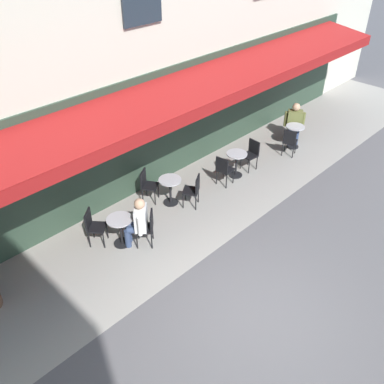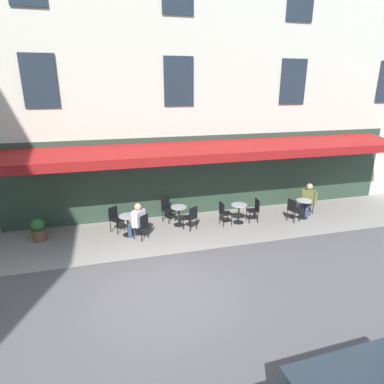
# 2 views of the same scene
# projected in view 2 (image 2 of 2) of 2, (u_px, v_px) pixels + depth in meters

# --- Properties ---
(ground_plane) EXTENTS (70.00, 70.00, 0.00)m
(ground_plane) POSITION_uv_depth(u_px,v_px,m) (161.00, 291.00, 8.38)
(ground_plane) COLOR #565456
(sidewalk_cafe_terrace) EXTENTS (20.50, 3.20, 0.01)m
(sidewalk_cafe_terrace) POSITION_uv_depth(u_px,v_px,m) (230.00, 225.00, 12.30)
(sidewalk_cafe_terrace) COLOR gray
(sidewalk_cafe_terrace) RESTS_ON ground_plane
(cafe_building_facade) EXTENTS (20.00, 10.70, 15.00)m
(cafe_building_facade) POSITION_uv_depth(u_px,v_px,m) (204.00, 33.00, 15.71)
(cafe_building_facade) COLOR beige
(cafe_building_facade) RESTS_ON ground_plane
(cafe_table_near_entrance) EXTENTS (0.60, 0.60, 0.75)m
(cafe_table_near_entrance) POSITION_uv_depth(u_px,v_px,m) (239.00, 211.00, 12.37)
(cafe_table_near_entrance) COLOR black
(cafe_table_near_entrance) RESTS_ON ground_plane
(cafe_chair_black_near_door) EXTENTS (0.44, 0.44, 0.91)m
(cafe_chair_black_near_door) POSITION_uv_depth(u_px,v_px,m) (224.00, 212.00, 12.14)
(cafe_chair_black_near_door) COLOR black
(cafe_chair_black_near_door) RESTS_ON ground_plane
(cafe_chair_black_under_awning) EXTENTS (0.43, 0.43, 0.91)m
(cafe_chair_black_under_awning) POSITION_uv_depth(u_px,v_px,m) (255.00, 208.00, 12.46)
(cafe_chair_black_under_awning) COLOR black
(cafe_chair_black_under_awning) RESTS_ON ground_plane
(cafe_table_mid_terrace) EXTENTS (0.60, 0.60, 0.75)m
(cafe_table_mid_terrace) POSITION_uv_depth(u_px,v_px,m) (303.00, 206.00, 12.83)
(cafe_table_mid_terrace) COLOR black
(cafe_table_mid_terrace) RESTS_ON ground_plane
(cafe_chair_black_back_row) EXTENTS (0.51, 0.51, 0.91)m
(cafe_chair_black_back_row) POSITION_uv_depth(u_px,v_px,m) (293.00, 208.00, 12.47)
(cafe_chair_black_back_row) COLOR black
(cafe_chair_black_back_row) RESTS_ON ground_plane
(cafe_chair_black_facing_street) EXTENTS (0.56, 0.56, 0.91)m
(cafe_chair_black_facing_street) POSITION_uv_depth(u_px,v_px,m) (309.00, 201.00, 13.28)
(cafe_chair_black_facing_street) COLOR black
(cafe_chair_black_facing_street) RESTS_ON ground_plane
(cafe_table_streetside) EXTENTS (0.60, 0.60, 0.75)m
(cafe_table_streetside) POSITION_uv_depth(u_px,v_px,m) (128.00, 222.00, 11.33)
(cafe_table_streetside) COLOR black
(cafe_table_streetside) RESTS_ON ground_plane
(cafe_chair_black_by_window) EXTENTS (0.57, 0.57, 0.91)m
(cafe_chair_black_by_window) POSITION_uv_depth(u_px,v_px,m) (142.00, 225.00, 11.01)
(cafe_chair_black_by_window) COLOR black
(cafe_chair_black_by_window) RESTS_ON ground_plane
(cafe_chair_black_corner_right) EXTENTS (0.56, 0.56, 0.91)m
(cafe_chair_black_corner_right) POSITION_uv_depth(u_px,v_px,m) (115.00, 217.00, 11.65)
(cafe_chair_black_corner_right) COLOR black
(cafe_chair_black_corner_right) RESTS_ON ground_plane
(cafe_table_far_end) EXTENTS (0.60, 0.60, 0.75)m
(cafe_table_far_end) POSITION_uv_depth(u_px,v_px,m) (179.00, 213.00, 12.15)
(cafe_table_far_end) COLOR black
(cafe_table_far_end) RESTS_ON ground_plane
(cafe_chair_black_corner_left) EXTENTS (0.55, 0.55, 0.91)m
(cafe_chair_black_corner_left) POSITION_uv_depth(u_px,v_px,m) (191.00, 216.00, 11.73)
(cafe_chair_black_corner_left) COLOR black
(cafe_chair_black_corner_left) RESTS_ON ground_plane
(cafe_chair_black_kerbside) EXTENTS (0.55, 0.55, 0.91)m
(cafe_chair_black_kerbside) POSITION_uv_depth(u_px,v_px,m) (167.00, 208.00, 12.53)
(cafe_chair_black_kerbside) COLOR black
(cafe_chair_black_kerbside) RESTS_ON ground_plane
(seated_patron_in_white) EXTENTS (0.63, 0.63, 1.30)m
(seated_patron_in_white) POSITION_uv_depth(u_px,v_px,m) (137.00, 219.00, 11.07)
(seated_patron_in_white) COLOR navy
(seated_patron_in_white) RESTS_ON ground_plane
(seated_companion_in_olive) EXTENTS (0.66, 0.64, 1.32)m
(seated_companion_in_olive) POSITION_uv_depth(u_px,v_px,m) (308.00, 199.00, 13.07)
(seated_companion_in_olive) COLOR navy
(seated_companion_in_olive) RESTS_ON ground_plane
(potted_plant_mid_terrace) EXTENTS (0.46, 0.46, 0.80)m
(potted_plant_mid_terrace) POSITION_uv_depth(u_px,v_px,m) (38.00, 230.00, 11.00)
(potted_plant_mid_terrace) COLOR brown
(potted_plant_mid_terrace) RESTS_ON ground_plane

